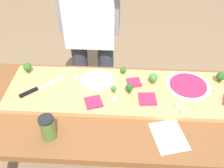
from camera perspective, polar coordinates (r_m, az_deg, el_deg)
The scene contains 22 objects.
prep_table at distance 1.51m, azimuth 0.78°, elevation -7.83°, with size 1.58×0.70×0.76m.
cutting_board at distance 1.50m, azimuth 2.71°, elevation -1.71°, with size 1.35×0.39×0.03m, color tan.
chefs_knife at distance 1.54m, azimuth -16.40°, elevation -1.12°, with size 0.22×0.20×0.02m.
pizza_whole_beet_magenta at distance 1.57m, azimuth 16.41°, elevation -0.36°, with size 0.26×0.26×0.02m.
pizza_whole_cheese_artichoke at distance 1.54m, azimuth -3.27°, elevation 0.87°, with size 0.20×0.20×0.02m.
pizza_slice_far_right at distance 1.44m, azimuth 7.80°, elevation -3.27°, with size 0.09×0.09×0.01m, color #9E234C.
pizza_slice_center at distance 1.53m, azimuth 4.86°, elevation 0.34°, with size 0.08×0.08×0.01m, color #9E234C.
pizza_slice_far_left at distance 1.41m, azimuth -4.08°, elevation -4.01°, with size 0.09×0.09×0.01m, color #9E234C.
broccoli_floret_front_mid at distance 1.45m, azimuth 0.41°, elevation -1.04°, with size 0.03×0.03×0.04m.
broccoli_floret_front_right at distance 1.64m, azimuth 22.79°, elevation 1.49°, with size 0.05×0.05×0.07m.
broccoli_floret_center_left at distance 1.67m, azimuth -18.14°, elevation 3.54°, with size 0.05×0.05×0.07m.
broccoli_floret_front_left at distance 1.59m, azimuth 2.48°, elevation 3.12°, with size 0.04×0.04×0.05m.
broccoli_floret_back_right at distance 1.52m, azimuth 9.11°, elevation 1.34°, with size 0.05×0.05×0.07m.
broccoli_floret_back_left at distance 1.45m, azimuth 3.86°, elevation -0.79°, with size 0.04×0.04×0.06m.
cheese_crumble_a at distance 1.58m, azimuth 21.99°, elevation -1.50°, with size 0.02×0.02×0.02m, color silver.
cheese_crumble_b at distance 1.42m, azimuth 0.49°, elevation -3.20°, with size 0.02×0.02×0.02m, color white.
cheese_crumble_c at distance 1.57m, azimuth -8.15°, elevation 1.48°, with size 0.02×0.02×0.02m, color white.
cheese_crumble_d at distance 1.42m, azimuth 14.11°, elevation -4.66°, with size 0.02×0.02×0.02m, color silver.
cheese_crumble_e at distance 1.40m, azimuth 15.35°, elevation -6.01°, with size 0.02×0.02×0.02m, color silver.
sauce_jar at distance 1.28m, azimuth -13.97°, elevation -9.33°, with size 0.07×0.07×0.13m.
recipe_note at distance 1.32m, azimuth 12.42°, elevation -11.17°, with size 0.15×0.19×0.00m, color white.
cook_center at distance 1.81m, azimuth -4.88°, elevation 14.86°, with size 0.54×0.39×1.67m.
Camera 1 is at (0.04, -1.00, 1.79)m, focal length 41.50 mm.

